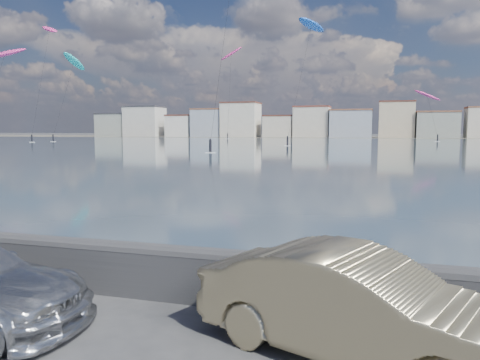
% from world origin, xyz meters
% --- Properties ---
extents(bay_water, '(500.00, 177.00, 0.00)m').
position_xyz_m(bay_water, '(0.00, 91.50, 0.01)').
color(bay_water, '#355161').
rests_on(bay_water, ground).
extents(far_shore_strip, '(500.00, 60.00, 0.00)m').
position_xyz_m(far_shore_strip, '(0.00, 200.00, 0.01)').
color(far_shore_strip, '#4C473D').
rests_on(far_shore_strip, ground).
extents(seawall, '(400.00, 0.36, 1.08)m').
position_xyz_m(seawall, '(0.00, 2.70, 0.58)').
color(seawall, '#28282B').
rests_on(seawall, ground).
extents(far_buildings, '(240.79, 13.26, 14.60)m').
position_xyz_m(far_buildings, '(1.31, 186.00, 6.03)').
color(far_buildings, gray).
rests_on(far_buildings, ground).
extents(car_champagne, '(4.93, 3.19, 1.53)m').
position_xyz_m(car_champagne, '(3.49, 1.33, 0.77)').
color(car_champagne, tan).
rests_on(car_champagne, ground).
extents(kitesurfer_2, '(7.73, 14.61, 15.01)m').
position_xyz_m(kitesurfer_2, '(17.60, 141.45, 12.85)').
color(kitesurfer_2, '#E5338C').
rests_on(kitesurfer_2, ground).
extents(kitesurfer_3, '(8.70, 12.38, 33.43)m').
position_xyz_m(kitesurfer_3, '(-47.55, 159.83, 30.10)').
color(kitesurfer_3, '#E5338C').
rests_on(kitesurfer_3, ground).
extents(kitesurfer_5, '(8.85, 12.36, 18.31)m').
position_xyz_m(kitesurfer_5, '(-60.93, 65.45, 16.54)').
color(kitesurfer_5, '#E5338C').
rests_on(kitesurfer_5, ground).
extents(kitesurfer_16, '(3.59, 14.88, 24.99)m').
position_xyz_m(kitesurfer_16, '(-78.61, 110.52, 21.91)').
color(kitesurfer_16, '#19BFBF').
rests_on(kitesurfer_16, ground).
extents(kitesurfer_17, '(6.77, 15.00, 25.82)m').
position_xyz_m(kitesurfer_17, '(-9.91, 94.66, 24.56)').
color(kitesurfer_17, blue).
rests_on(kitesurfer_17, ground).
extents(kitesurfer_18, '(9.05, 13.96, 31.83)m').
position_xyz_m(kitesurfer_18, '(-81.19, 103.98, 29.53)').
color(kitesurfer_18, '#E5338C').
rests_on(kitesurfer_18, ground).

